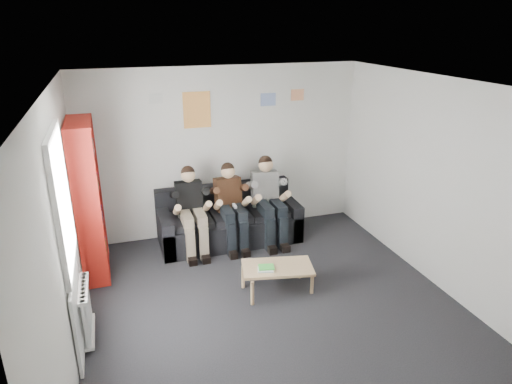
% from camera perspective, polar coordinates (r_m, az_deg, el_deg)
% --- Properties ---
extents(room_shell, '(5.00, 5.00, 5.00)m').
position_cam_1_polar(room_shell, '(5.09, 2.81, -2.21)').
color(room_shell, black).
rests_on(room_shell, ground).
extents(sofa, '(2.20, 0.90, 0.85)m').
position_cam_1_polar(sofa, '(7.32, -3.45, -3.75)').
color(sofa, black).
rests_on(sofa, ground).
extents(bookshelf, '(0.32, 0.97, 2.15)m').
position_cam_1_polar(bookshelf, '(6.50, -20.14, -0.95)').
color(bookshelf, maroon).
rests_on(bookshelf, ground).
extents(coffee_table, '(0.90, 0.49, 0.36)m').
position_cam_1_polar(coffee_table, '(5.98, 2.70, -9.61)').
color(coffee_table, tan).
rests_on(coffee_table, ground).
extents(game_cases, '(0.22, 0.18, 0.03)m').
position_cam_1_polar(game_cases, '(5.87, 1.24, -9.52)').
color(game_cases, silver).
rests_on(game_cases, coffee_table).
extents(person_left, '(0.39, 0.85, 1.31)m').
position_cam_1_polar(person_left, '(6.89, -8.02, -2.39)').
color(person_left, black).
rests_on(person_left, sofa).
extents(person_middle, '(0.39, 0.84, 1.30)m').
position_cam_1_polar(person_middle, '(7.01, -3.09, -1.82)').
color(person_middle, '#482718').
rests_on(person_middle, sofa).
extents(person_right, '(0.42, 0.90, 1.36)m').
position_cam_1_polar(person_right, '(7.16, 1.65, -1.10)').
color(person_right, silver).
rests_on(person_right, sofa).
extents(radiator, '(0.10, 0.64, 0.60)m').
position_cam_1_polar(radiator, '(5.48, -20.41, -13.71)').
color(radiator, white).
rests_on(radiator, ground).
extents(window, '(0.05, 1.30, 2.36)m').
position_cam_1_polar(window, '(5.15, -22.17, -7.50)').
color(window, white).
rests_on(window, room_shell).
extents(poster_large, '(0.42, 0.01, 0.55)m').
position_cam_1_polar(poster_large, '(7.10, -7.40, 10.14)').
color(poster_large, '#DCBE4D').
rests_on(poster_large, room_shell).
extents(poster_blue, '(0.25, 0.01, 0.20)m').
position_cam_1_polar(poster_blue, '(7.38, 1.53, 11.48)').
color(poster_blue, '#3F74D8').
rests_on(poster_blue, room_shell).
extents(poster_pink, '(0.22, 0.01, 0.18)m').
position_cam_1_polar(poster_pink, '(7.55, 5.19, 12.00)').
color(poster_pink, '#CA3F7C').
rests_on(poster_pink, room_shell).
extents(poster_sign, '(0.20, 0.01, 0.14)m').
position_cam_1_polar(poster_sign, '(6.98, -12.40, 11.33)').
color(poster_sign, silver).
rests_on(poster_sign, room_shell).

